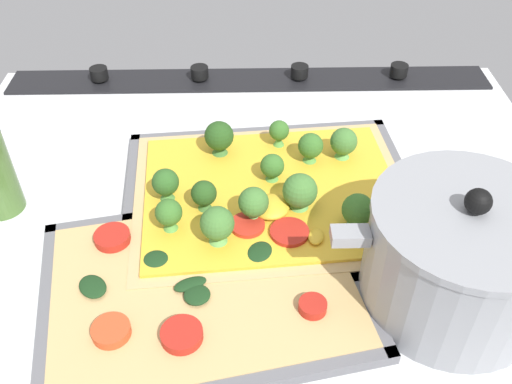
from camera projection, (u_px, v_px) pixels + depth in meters
ground_plane at (253, 228)px, 66.82cm from camera, size 79.54×71.29×3.00cm
stove_control_panel at (250, 78)px, 89.76cm from camera, size 76.35×7.00×2.60cm
baking_tray_front at (272, 200)px, 67.85cm from camera, size 37.43×31.48×1.30cm
broccoli_pizza at (270, 191)px, 66.51cm from camera, size 34.83×28.89×5.94cm
baking_tray_back at (204, 289)px, 57.44cm from camera, size 36.53×30.17×1.30cm
veggie_pizza_back at (203, 283)px, 57.11cm from camera, size 33.71×27.36×1.90cm
cooking_pot at (459, 257)px, 53.32cm from camera, size 25.06×18.22×14.20cm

